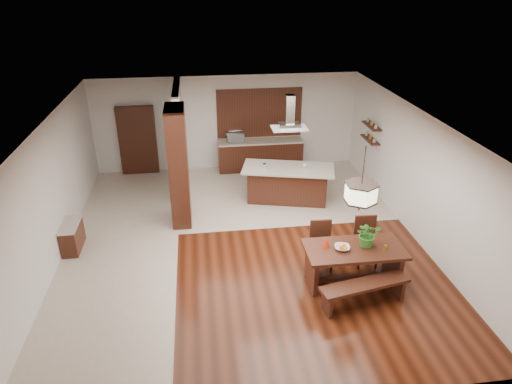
{
  "coord_description": "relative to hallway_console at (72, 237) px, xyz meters",
  "views": [
    {
      "loc": [
        -0.91,
        -8.97,
        5.64
      ],
      "look_at": [
        0.3,
        0.0,
        1.25
      ],
      "focal_mm": 32.0,
      "sensor_mm": 36.0,
      "label": 1
    }
  ],
  "objects": [
    {
      "name": "room_shell",
      "position": [
        3.81,
        -0.2,
        1.75
      ],
      "size": [
        9.0,
        9.04,
        2.92
      ],
      "color": "#351409",
      "rests_on": "ground"
    },
    {
      "name": "tile_hallway",
      "position": [
        1.06,
        -0.2,
        -0.31
      ],
      "size": [
        2.5,
        9.0,
        0.01
      ],
      "primitive_type": "cube",
      "color": "beige",
      "rests_on": "ground"
    },
    {
      "name": "tile_kitchen",
      "position": [
        5.06,
        2.3,
        -0.31
      ],
      "size": [
        5.5,
        4.0,
        0.01
      ],
      "primitive_type": "cube",
      "color": "beige",
      "rests_on": "ground"
    },
    {
      "name": "soffit_band",
      "position": [
        3.81,
        -0.2,
        2.57
      ],
      "size": [
        8.0,
        9.0,
        0.02
      ],
      "primitive_type": "cube",
      "color": "#422310",
      "rests_on": "room_shell"
    },
    {
      "name": "partition_pier",
      "position": [
        2.41,
        1.0,
        1.14
      ],
      "size": [
        0.45,
        1.0,
        2.9
      ],
      "primitive_type": "cube",
      "color": "black",
      "rests_on": "ground"
    },
    {
      "name": "partition_stub",
      "position": [
        2.41,
        3.1,
        1.14
      ],
      "size": [
        0.18,
        2.4,
        2.9
      ],
      "primitive_type": "cube",
      "color": "silver",
      "rests_on": "ground"
    },
    {
      "name": "hallway_console",
      "position": [
        0.0,
        0.0,
        0.0
      ],
      "size": [
        0.37,
        0.88,
        0.63
      ],
      "primitive_type": "cube",
      "color": "black",
      "rests_on": "ground"
    },
    {
      "name": "hallway_doorway",
      "position": [
        1.11,
        4.2,
        0.74
      ],
      "size": [
        1.1,
        0.2,
        2.1
      ],
      "primitive_type": "cube",
      "color": "black",
      "rests_on": "ground"
    },
    {
      "name": "rear_counter",
      "position": [
        4.81,
        4.0,
        0.16
      ],
      "size": [
        2.6,
        0.62,
        0.95
      ],
      "color": "black",
      "rests_on": "ground"
    },
    {
      "name": "kitchen_window",
      "position": [
        4.81,
        4.26,
        1.44
      ],
      "size": [
        2.6,
        0.08,
        1.5
      ],
      "primitive_type": "cube",
      "color": "#9F6B2F",
      "rests_on": "room_shell"
    },
    {
      "name": "shelf_lower",
      "position": [
        7.68,
        2.4,
        1.08
      ],
      "size": [
        0.26,
        0.9,
        0.04
      ],
      "primitive_type": "cube",
      "color": "black",
      "rests_on": "room_shell"
    },
    {
      "name": "shelf_upper",
      "position": [
        7.68,
        2.4,
        1.49
      ],
      "size": [
        0.26,
        0.9,
        0.04
      ],
      "primitive_type": "cube",
      "color": "black",
      "rests_on": "room_shell"
    },
    {
      "name": "dining_table",
      "position": [
        5.8,
        -2.01,
        0.28
      ],
      "size": [
        1.93,
        0.97,
        0.8
      ],
      "rotation": [
        0.0,
        0.0,
        -0.0
      ],
      "color": "black",
      "rests_on": "ground"
    },
    {
      "name": "dining_bench",
      "position": [
        5.8,
        -2.7,
        -0.07
      ],
      "size": [
        1.77,
        0.72,
        0.49
      ],
      "primitive_type": null,
      "rotation": [
        0.0,
        0.0,
        0.2
      ],
      "color": "black",
      "rests_on": "ground"
    },
    {
      "name": "dining_chair_left",
      "position": [
        5.32,
        -1.42,
        0.19
      ],
      "size": [
        0.47,
        0.47,
        1.02
      ],
      "primitive_type": null,
      "rotation": [
        0.0,
        0.0,
        -0.05
      ],
      "color": "black",
      "rests_on": "ground"
    },
    {
      "name": "dining_chair_right",
      "position": [
        6.29,
        -1.42,
        0.21
      ],
      "size": [
        0.49,
        0.49,
        1.05
      ],
      "primitive_type": null,
      "rotation": [
        0.0,
        0.0,
        -0.05
      ],
      "color": "black",
      "rests_on": "ground"
    },
    {
      "name": "pendant_lantern",
      "position": [
        5.8,
        -2.01,
        1.93
      ],
      "size": [
        0.64,
        0.64,
        1.31
      ],
      "primitive_type": null,
      "color": "#FFF7C3",
      "rests_on": "room_shell"
    },
    {
      "name": "foliage_plant",
      "position": [
        6.06,
        -1.96,
        0.75
      ],
      "size": [
        0.51,
        0.45,
        0.52
      ],
      "primitive_type": "imported",
      "rotation": [
        0.0,
        0.0,
        -0.1
      ],
      "color": "#347727",
      "rests_on": "dining_table"
    },
    {
      "name": "fruit_bowl",
      "position": [
        5.54,
        -2.02,
        0.52
      ],
      "size": [
        0.35,
        0.35,
        0.07
      ],
      "primitive_type": "imported",
      "rotation": [
        0.0,
        0.0,
        -0.21
      ],
      "color": "beige",
      "rests_on": "dining_table"
    },
    {
      "name": "napkin_cone",
      "position": [
        5.25,
        -1.9,
        0.61
      ],
      "size": [
        0.19,
        0.19,
        0.24
      ],
      "primitive_type": "cone",
      "rotation": [
        0.0,
        0.0,
        0.32
      ],
      "color": "red",
      "rests_on": "dining_table"
    },
    {
      "name": "gold_ornament",
      "position": [
        6.37,
        -2.13,
        0.53
      ],
      "size": [
        0.07,
        0.07,
        0.09
      ],
      "primitive_type": "cylinder",
      "rotation": [
        0.0,
        0.0,
        -0.09
      ],
      "color": "gold",
      "rests_on": "dining_table"
    },
    {
      "name": "kitchen_island",
      "position": [
        5.22,
        1.73,
        0.19
      ],
      "size": [
        2.57,
        1.6,
        0.99
      ],
      "rotation": [
        0.0,
        0.0,
        -0.25
      ],
      "color": "black",
      "rests_on": "ground"
    },
    {
      "name": "range_hood",
      "position": [
        5.22,
        1.73,
        2.15
      ],
      "size": [
        0.9,
        0.55,
        0.87
      ],
      "primitive_type": null,
      "color": "silver",
      "rests_on": "room_shell"
    },
    {
      "name": "island_cup",
      "position": [
        5.66,
        1.65,
        0.72
      ],
      "size": [
        0.17,
        0.17,
        0.1
      ],
      "primitive_type": "imported",
      "rotation": [
        0.0,
        0.0,
        0.42
      ],
      "color": "white",
      "rests_on": "kitchen_island"
    },
    {
      "name": "microwave",
      "position": [
        4.04,
        4.02,
        0.78
      ],
      "size": [
        0.51,
        0.35,
        0.28
      ],
      "primitive_type": "imported",
      "rotation": [
        0.0,
        0.0,
        -0.01
      ],
      "color": "#AFB2B6",
      "rests_on": "rear_counter"
    }
  ]
}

